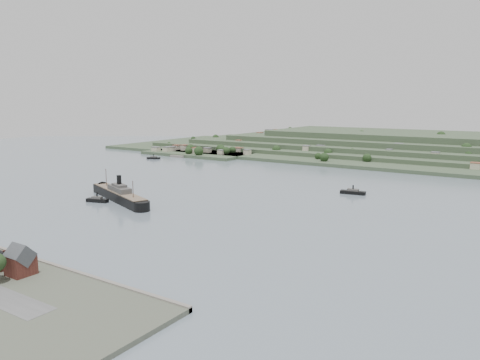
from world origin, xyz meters
The scene contains 7 objects.
ground centered at (0.00, 0.00, 0.00)m, with size 1400.00×1400.00×0.00m, color slate.
gabled_building centered at (27.50, -164.00, 8.19)m, with size 10.40×10.18×14.09m.
far_peninsula centered at (27.91, 393.10, 11.88)m, with size 760.00×309.00×30.00m.
steamship centered at (-63.31, -28.05, 4.39)m, with size 94.79×45.13×23.79m.
tugboat centered at (-69.49, -42.94, 1.89)m, with size 17.81×9.51×7.75m.
ferry_west centered at (-219.19, 172.64, 1.57)m, with size 17.80×11.72×6.52m.
ferry_east centered at (81.62, 94.51, 1.85)m, with size 21.02×8.40×7.66m.
Camera 1 is at (213.55, -272.08, 76.91)m, focal length 35.00 mm.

